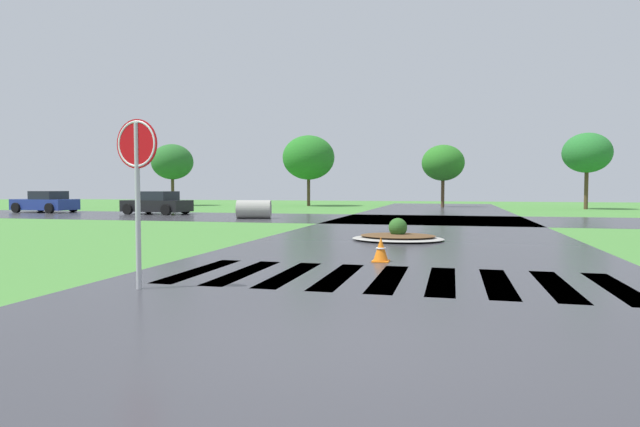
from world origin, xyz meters
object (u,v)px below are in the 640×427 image
at_px(car_silver_hatch, 157,204).
at_px(drainage_pipe_stack, 254,209).
at_px(stop_sign, 137,163).
at_px(traffic_cone, 381,250).
at_px(car_white_sedan, 46,203).
at_px(median_island, 398,236).

distance_m(car_silver_hatch, drainage_pipe_stack, 7.91).
distance_m(stop_sign, traffic_cone, 5.41).
relative_size(stop_sign, car_white_sedan, 0.63).
bearing_deg(drainage_pipe_stack, car_white_sedan, 168.32).
xyz_separation_m(car_white_sedan, traffic_cone, (24.21, -17.70, -0.38)).
bearing_deg(car_white_sedan, drainage_pipe_stack, 172.98).
bearing_deg(stop_sign, car_silver_hatch, 128.11).
relative_size(median_island, car_silver_hatch, 0.66).
height_order(stop_sign, median_island, stop_sign).
bearing_deg(traffic_cone, car_white_sedan, 143.84).
distance_m(stop_sign, car_white_sedan, 30.16).
distance_m(stop_sign, median_island, 9.41).
relative_size(median_island, car_white_sedan, 0.66).
height_order(car_silver_hatch, traffic_cone, car_silver_hatch).
bearing_deg(stop_sign, car_white_sedan, 141.52).
xyz_separation_m(drainage_pipe_stack, traffic_cone, (8.52, -14.45, -0.22)).
bearing_deg(traffic_cone, median_island, 91.37).
height_order(median_island, car_silver_hatch, car_silver_hatch).
xyz_separation_m(stop_sign, car_white_sedan, (-20.95, 21.66, -1.33)).
height_order(car_silver_hatch, car_white_sedan, car_white_sedan).
bearing_deg(median_island, stop_sign, -109.94).
bearing_deg(car_white_sedan, stop_sign, 138.70).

